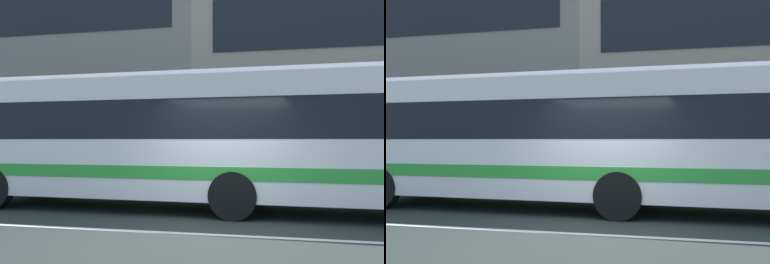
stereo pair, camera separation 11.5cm
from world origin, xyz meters
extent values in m
plane|color=#282F2B|center=(0.00, 0.00, 0.00)|extent=(160.00, 160.00, 0.00)
cube|color=silver|center=(0.00, 0.00, 0.00)|extent=(60.00, 0.16, 0.01)
cube|color=#315725|center=(-2.01, 6.65, 0.58)|extent=(19.44, 1.10, 1.16)
cube|color=gray|center=(-13.43, 16.28, 6.75)|extent=(21.49, 11.58, 13.50)
cube|color=white|center=(-0.47, 2.63, 1.69)|extent=(12.09, 2.95, 2.68)
cube|color=black|center=(-0.47, 2.63, 2.09)|extent=(11.37, 2.95, 0.86)
cube|color=green|center=(-0.47, 2.63, 0.95)|extent=(11.85, 2.97, 0.28)
cube|color=white|center=(-0.47, 2.63, 3.09)|extent=(11.59, 2.53, 0.12)
cylinder|color=black|center=(-5.43, 3.98, 0.50)|extent=(1.01, 0.31, 1.00)
cylinder|color=black|center=(0.24, 1.44, 0.50)|extent=(1.01, 0.31, 1.00)
cylinder|color=black|center=(0.32, 3.78, 0.50)|extent=(1.01, 0.31, 1.00)
camera|label=1|loc=(1.38, -7.46, 1.64)|focal=40.86mm
camera|label=2|loc=(1.49, -7.44, 1.64)|focal=40.86mm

